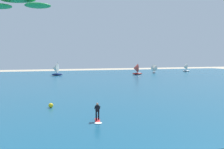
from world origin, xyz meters
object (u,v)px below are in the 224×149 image
object	(u,v)px
marker_buoy	(51,105)
sailboat_leading	(154,69)
kitesurfer	(98,115)
kite	(18,3)
sailboat_heeled_over	(55,69)
sailboat_trailing	(136,69)
sailboat_outermost	(185,67)

from	to	relation	value
marker_buoy	sailboat_leading	bearing A→B (deg)	51.51
kitesurfer	kite	xyz separation A→B (m)	(-7.10, 7.29, 11.18)
sailboat_heeled_over	sailboat_trailing	xyz separation A→B (m)	(26.14, -4.30, -0.16)
sailboat_heeled_over	marker_buoy	bearing A→B (deg)	-94.40
kite	sailboat_leading	world-z (taller)	kite
kitesurfer	sailboat_leading	world-z (taller)	sailboat_leading
kite	sailboat_trailing	bearing A→B (deg)	53.12
sailboat_leading	sailboat_trailing	size ratio (longest dim) A/B	0.84
kite	sailboat_leading	bearing A→B (deg)	49.22
kite	sailboat_outermost	distance (m)	79.86
kitesurfer	sailboat_leading	bearing A→B (deg)	57.94
sailboat_leading	sailboat_heeled_over	bearing A→B (deg)	-178.48
sailboat_trailing	marker_buoy	bearing A→B (deg)	-124.03
sailboat_heeled_over	sailboat_leading	distance (m)	35.64
sailboat_leading	sailboat_trailing	distance (m)	10.84
kite	sailboat_outermost	size ratio (longest dim) A/B	2.06
sailboat_outermost	sailboat_trailing	world-z (taller)	sailboat_trailing
sailboat_outermost	sailboat_heeled_over	bearing A→B (deg)	-174.85
sailboat_heeled_over	sailboat_trailing	distance (m)	26.49
sailboat_trailing	marker_buoy	distance (m)	53.43
sailboat_leading	sailboat_trailing	world-z (taller)	sailboat_trailing
sailboat_leading	marker_buoy	bearing A→B (deg)	-128.49
sailboat_heeled_over	sailboat_leading	xyz separation A→B (m)	(35.62, 0.94, -0.45)
kitesurfer	marker_buoy	distance (m)	8.17
sailboat_heeled_over	kitesurfer	bearing A→B (deg)	-89.89
kite	sailboat_heeled_over	world-z (taller)	kite
kitesurfer	sailboat_outermost	size ratio (longest dim) A/B	0.55
sailboat_outermost	kitesurfer	bearing A→B (deg)	-130.53
kitesurfer	sailboat_trailing	bearing A→B (deg)	63.16
kite	sailboat_outermost	bearing A→B (deg)	42.12
kitesurfer	sailboat_heeled_over	bearing A→B (deg)	90.11
kite	sailboat_trailing	world-z (taller)	kite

